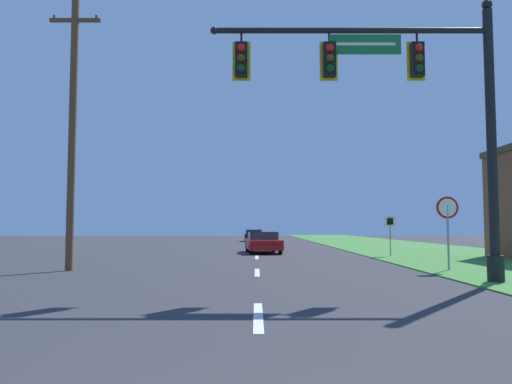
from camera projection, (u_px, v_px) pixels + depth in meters
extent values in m
cube|color=#428438|center=(418.00, 250.00, 32.33)|extent=(10.00, 110.00, 0.04)
cube|color=silver|center=(258.00, 316.00, 8.37)|extent=(0.16, 2.80, 0.01)
cube|color=silver|center=(256.00, 273.00, 16.35)|extent=(0.16, 2.80, 0.01)
cube|color=silver|center=(256.00, 257.00, 24.33)|extent=(0.16, 2.80, 0.01)
cube|color=silver|center=(256.00, 250.00, 32.31)|extent=(0.16, 2.80, 0.01)
cube|color=silver|center=(256.00, 245.00, 40.29)|extent=(0.16, 2.80, 0.01)
cylinder|color=black|center=(495.00, 268.00, 13.38)|extent=(0.44, 0.44, 0.70)
cylinder|color=black|center=(491.00, 143.00, 13.61)|extent=(0.26, 0.26, 7.50)
sphere|color=black|center=(486.00, 5.00, 13.88)|extent=(0.28, 0.28, 0.28)
cylinder|color=black|center=(350.00, 31.00, 13.82)|extent=(7.60, 0.16, 0.16)
sphere|color=black|center=(213.00, 31.00, 13.82)|extent=(0.21, 0.21, 0.21)
cube|color=#196B33|center=(364.00, 44.00, 13.80)|extent=(1.99, 0.06, 0.55)
cube|color=white|center=(364.00, 44.00, 13.76)|extent=(1.67, 0.01, 0.08)
cylinder|color=black|center=(241.00, 37.00, 13.81)|extent=(0.06, 0.06, 0.35)
cube|color=yellow|center=(241.00, 61.00, 13.90)|extent=(0.50, 0.03, 1.11)
cube|color=black|center=(241.00, 60.00, 13.76)|extent=(0.34, 0.24, 0.95)
sphere|color=red|center=(241.00, 48.00, 13.64)|extent=(0.22, 0.22, 0.22)
sphere|color=#51380F|center=(241.00, 58.00, 13.62)|extent=(0.22, 0.22, 0.22)
sphere|color=#0F3D19|center=(241.00, 68.00, 13.60)|extent=(0.22, 0.22, 0.22)
cylinder|color=black|center=(328.00, 37.00, 13.81)|extent=(0.06, 0.06, 0.35)
cube|color=yellow|center=(328.00, 61.00, 13.90)|extent=(0.50, 0.03, 1.11)
cube|color=black|center=(329.00, 60.00, 13.77)|extent=(0.34, 0.24, 0.95)
sphere|color=red|center=(329.00, 48.00, 13.65)|extent=(0.22, 0.22, 0.22)
sphere|color=#51380F|center=(329.00, 58.00, 13.63)|extent=(0.22, 0.22, 0.22)
sphere|color=#0F3D19|center=(330.00, 68.00, 13.61)|extent=(0.22, 0.22, 0.22)
cylinder|color=black|center=(416.00, 37.00, 13.81)|extent=(0.06, 0.06, 0.35)
cube|color=yellow|center=(415.00, 61.00, 13.90)|extent=(0.50, 0.03, 1.11)
cube|color=black|center=(417.00, 60.00, 13.77)|extent=(0.34, 0.24, 0.95)
sphere|color=red|center=(418.00, 48.00, 13.65)|extent=(0.22, 0.22, 0.22)
sphere|color=#51380F|center=(418.00, 58.00, 13.63)|extent=(0.22, 0.22, 0.22)
sphere|color=#0F3D19|center=(418.00, 68.00, 13.61)|extent=(0.22, 0.22, 0.22)
cylinder|color=black|center=(273.00, 246.00, 30.31)|extent=(0.22, 0.64, 0.64)
cylinder|color=black|center=(247.00, 246.00, 30.18)|extent=(0.22, 0.64, 0.64)
cylinder|color=black|center=(280.00, 248.00, 27.24)|extent=(0.22, 0.64, 0.64)
cylinder|color=black|center=(250.00, 248.00, 27.11)|extent=(0.22, 0.64, 0.64)
cube|color=#AD1414|center=(262.00, 244.00, 28.72)|extent=(2.17, 4.62, 0.55)
cube|color=#283342|center=(262.00, 236.00, 28.87)|extent=(1.75, 2.01, 0.42)
cube|color=#AD1414|center=(262.00, 233.00, 28.88)|extent=(1.71, 1.97, 0.06)
cube|color=#B71414|center=(266.00, 244.00, 26.53)|extent=(1.67, 0.19, 0.14)
cylinder|color=black|center=(261.00, 238.00, 52.53)|extent=(0.22, 0.64, 0.64)
cylinder|color=black|center=(246.00, 238.00, 52.52)|extent=(0.22, 0.64, 0.64)
cylinder|color=black|center=(261.00, 239.00, 49.66)|extent=(0.22, 0.64, 0.64)
cylinder|color=black|center=(245.00, 239.00, 49.65)|extent=(0.22, 0.64, 0.64)
cube|color=black|center=(253.00, 236.00, 51.10)|extent=(1.82, 4.28, 0.55)
cube|color=#283342|center=(253.00, 232.00, 51.24)|extent=(1.60, 1.80, 0.42)
cube|color=black|center=(253.00, 230.00, 51.26)|extent=(1.57, 1.76, 0.06)
cube|color=#B71414|center=(253.00, 236.00, 49.00)|extent=(1.67, 0.06, 0.14)
cylinder|color=gray|center=(447.00, 237.00, 17.02)|extent=(0.07, 0.07, 2.20)
cylinder|color=red|center=(447.00, 208.00, 17.09)|extent=(0.76, 0.04, 0.76)
cylinder|color=white|center=(447.00, 208.00, 17.07)|extent=(0.61, 0.01, 0.61)
cylinder|color=gray|center=(389.00, 236.00, 25.06)|extent=(0.06, 0.06, 2.00)
cube|color=white|center=(389.00, 221.00, 25.11)|extent=(0.55, 0.04, 0.60)
cube|color=black|center=(389.00, 221.00, 25.08)|extent=(0.31, 0.01, 0.34)
cylinder|color=brown|center=(72.00, 130.00, 17.40)|extent=(0.26, 0.26, 9.73)
cube|color=brown|center=(74.00, 20.00, 17.68)|extent=(1.80, 0.12, 0.12)
cylinder|color=#333338|center=(53.00, 17.00, 17.68)|extent=(0.08, 0.08, 0.12)
cylinder|color=#333338|center=(96.00, 17.00, 17.69)|extent=(0.08, 0.08, 0.12)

